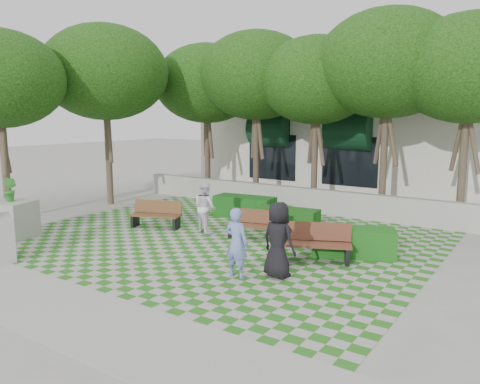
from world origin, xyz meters
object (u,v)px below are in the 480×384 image
Objects in this scene: person_dark at (278,240)px; hedge_midleft at (245,207)px; person_white at (205,207)px; hedge_east at (353,242)px; hedge_midright at (287,219)px; bench_mid at (255,225)px; bench_west at (156,215)px; bench_east at (314,243)px; person_blue at (237,243)px; planter_back at (12,218)px.

hedge_midleft is at bearing -40.11° from person_dark.
hedge_midleft is 1.37× the size of person_white.
hedge_midright is at bearing 150.96° from hedge_east.
person_dark is at bearing -61.99° from bench_mid.
bench_west is 6.50m from hedge_east.
bench_east is at bearing -23.16° from bench_west.
bench_west is 0.88× the size of hedge_midright.
hedge_midleft is 1.36× the size of person_blue.
hedge_midright is 2.30m from hedge_midleft.
person_dark reaches higher than hedge_midleft.
hedge_midleft is at bearing 118.03° from bench_east.
person_white is (4.36, 3.75, 0.19)m from planter_back.
bench_mid is 1.06× the size of person_blue.
bench_west is at bearing -24.60° from person_blue.
person_white is at bearing 174.44° from bench_mid.
person_blue reaches higher than hedge_east.
planter_back is at bearing 19.22° from person_dark.
person_blue is (3.36, -5.36, 0.42)m from hedge_midleft.
hedge_east is at bearing -157.06° from person_white.
person_white reaches higher than bench_west.
person_blue is 1.01× the size of person_white.
bench_mid is at bearing -8.98° from bench_west.
bench_east is at bearing -50.05° from hedge_midright.
hedge_midleft is (-2.17, 0.77, 0.04)m from hedge_midright.
bench_east is 1.13× the size of bench_mid.
hedge_midleft is (1.54, 2.90, -0.04)m from bench_west.
hedge_midright is 1.08× the size of planter_back.
hedge_east is at bearing -29.04° from hedge_midright.
bench_mid is at bearing -62.69° from person_blue.
bench_mid is 0.81× the size of hedge_east.
bench_east is at bearing -37.60° from hedge_midleft.
hedge_midright is (3.70, 2.13, -0.07)m from bench_west.
person_blue reaches higher than bench_east.
bench_east is 0.98× the size of hedge_midright.
hedge_east is 5.45m from hedge_midleft.
hedge_midleft reaches higher than hedge_midright.
bench_west is (-5.83, 0.41, -0.05)m from bench_east.
person_dark reaches higher than bench_west.
hedge_midleft is 6.34m from person_blue.
hedge_east is 2.69m from person_dark.
bench_west reaches higher than hedge_midleft.
bench_east is 5.84m from bench_west.
person_blue reaches higher than person_white.
person_dark reaches higher than hedge_east.
person_dark reaches higher than person_blue.
hedge_midright is 8.39m from planter_back.
bench_east is 5.42m from hedge_midleft.
person_white is at bearing -6.40° from bench_west.
person_white is at bearing -85.47° from hedge_midleft.
hedge_midright is 4.77m from person_blue.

